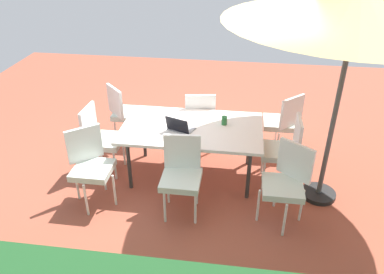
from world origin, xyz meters
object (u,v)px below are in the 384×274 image
object	(u,v)px
chair_north	(181,173)
cup	(224,121)
chair_south	(200,117)
chair_west	(284,148)
chair_east	(100,136)
chair_northwest	(286,181)
chair_northeast	(90,163)
dining_table	(192,130)
chair_southwest	(282,121)
chair_southeast	(125,111)
laptop	(180,127)
patio_umbrella	(358,4)

from	to	relation	value
chair_north	cup	bearing A→B (deg)	58.77
chair_south	chair_west	bearing A→B (deg)	140.54
chair_east	chair_northwest	size ratio (longest dim) A/B	1.00
chair_east	chair_north	xyz separation A→B (m)	(-1.24, 0.69, 0.00)
chair_north	chair_east	bearing A→B (deg)	146.72
chair_north	chair_northeast	size ratio (longest dim) A/B	1.00
dining_table	chair_northeast	world-z (taller)	chair_northeast
dining_table	chair_north	bearing A→B (deg)	88.11
chair_southwest	chair_northeast	size ratio (longest dim) A/B	1.00
dining_table	chair_southeast	size ratio (longest dim) A/B	1.88
chair_east	chair_northeast	size ratio (longest dim) A/B	1.00
laptop	cup	distance (m)	0.61
chair_south	chair_southeast	xyz separation A→B (m)	(1.18, -0.05, 0.00)
chair_south	chair_southeast	world-z (taller)	same
dining_table	chair_southeast	distance (m)	1.40
dining_table	chair_northeast	xyz separation A→B (m)	(1.16, 0.70, -0.17)
chair_east	chair_southwest	world-z (taller)	same
chair_east	chair_southeast	size ratio (longest dim) A/B	1.00
chair_south	cup	size ratio (longest dim) A/B	8.48
chair_south	chair_north	xyz separation A→B (m)	(0.04, 1.46, 0.00)
laptop	cup	bearing A→B (deg)	-134.91
chair_northwest	chair_west	size ratio (longest dim) A/B	1.00
chair_east	cup	size ratio (longest dim) A/B	8.48
chair_southwest	chair_south	distance (m)	1.23
patio_umbrella	laptop	world-z (taller)	patio_umbrella
chair_southeast	chair_west	distance (m)	2.50
dining_table	patio_umbrella	distance (m)	2.41
chair_east	chair_northwest	distance (m)	2.55
chair_east	laptop	world-z (taller)	laptop
chair_southwest	chair_west	world-z (taller)	same
chair_southwest	chair_northwest	size ratio (longest dim) A/B	1.00
patio_umbrella	chair_southeast	xyz separation A→B (m)	(2.86, -1.00, -1.86)
chair_west	chair_north	bearing A→B (deg)	-59.87
cup	chair_southwest	bearing A→B (deg)	-141.77
chair_southwest	chair_west	distance (m)	0.78
chair_east	chair_west	bearing A→B (deg)	-86.17
chair_east	chair_northwest	bearing A→B (deg)	-102.82
chair_south	patio_umbrella	bearing A→B (deg)	142.00
patio_umbrella	chair_south	xyz separation A→B (m)	(1.68, -0.96, -1.86)
chair_east	chair_west	size ratio (longest dim) A/B	1.00
patio_umbrella	cup	distance (m)	2.07
chair_east	chair_southeast	xyz separation A→B (m)	(-0.10, -0.82, 0.00)
chair_east	cup	bearing A→B (deg)	-81.43
chair_northeast	chair_west	xyz separation A→B (m)	(-2.38, -0.70, 0.00)
chair_northwest	chair_north	xyz separation A→B (m)	(1.21, 0.01, 0.00)
dining_table	cup	bearing A→B (deg)	-163.10
chair_east	chair_west	xyz separation A→B (m)	(-2.48, -0.05, 0.00)
chair_northeast	laptop	bearing A→B (deg)	-10.28
dining_table	chair_north	size ratio (longest dim) A/B	1.88
chair_north	chair_northeast	bearing A→B (deg)	173.84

